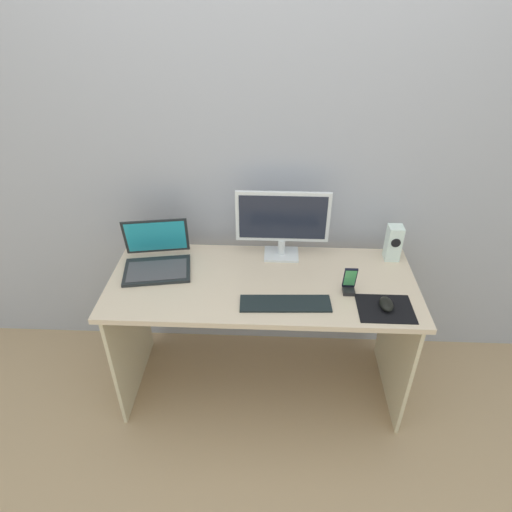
% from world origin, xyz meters
% --- Properties ---
extents(ground_plane, '(8.00, 8.00, 0.00)m').
position_xyz_m(ground_plane, '(0.00, 0.00, 0.00)').
color(ground_plane, tan).
extents(wall_back, '(6.00, 0.04, 2.50)m').
position_xyz_m(wall_back, '(0.00, 0.41, 1.25)').
color(wall_back, '#A5A9B7').
rests_on(wall_back, ground_plane).
extents(desk, '(1.51, 0.63, 0.75)m').
position_xyz_m(desk, '(0.00, 0.00, 0.60)').
color(desk, beige).
rests_on(desk, ground_plane).
extents(monitor, '(0.48, 0.14, 0.37)m').
position_xyz_m(monitor, '(0.09, 0.23, 0.95)').
color(monitor, white).
rests_on(monitor, desk).
extents(speaker_right, '(0.07, 0.08, 0.19)m').
position_xyz_m(speaker_right, '(0.67, 0.23, 0.84)').
color(speaker_right, white).
rests_on(speaker_right, desk).
extents(laptop, '(0.37, 0.34, 0.23)m').
position_xyz_m(laptop, '(-0.54, 0.10, 0.79)').
color(laptop, '#212527').
rests_on(laptop, desk).
extents(keyboard_external, '(0.42, 0.13, 0.01)m').
position_xyz_m(keyboard_external, '(0.11, -0.18, 0.75)').
color(keyboard_external, black).
rests_on(keyboard_external, desk).
extents(mousepad, '(0.25, 0.20, 0.00)m').
position_xyz_m(mousepad, '(0.56, -0.19, 0.75)').
color(mousepad, black).
rests_on(mousepad, desk).
extents(mouse, '(0.06, 0.10, 0.04)m').
position_xyz_m(mouse, '(0.56, -0.18, 0.77)').
color(mouse, black).
rests_on(mouse, mousepad).
extents(phone_in_dock, '(0.06, 0.06, 0.14)m').
position_xyz_m(phone_in_dock, '(0.41, -0.07, 0.79)').
color(phone_in_dock, black).
rests_on(phone_in_dock, desk).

